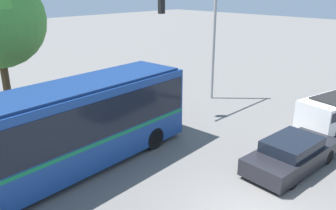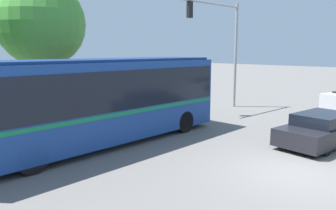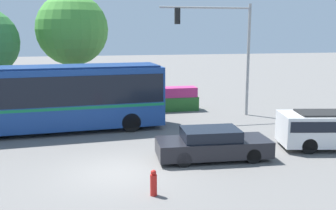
{
  "view_description": "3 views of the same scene",
  "coord_description": "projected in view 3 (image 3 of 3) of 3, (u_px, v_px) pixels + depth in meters",
  "views": [
    {
      "loc": [
        -8.15,
        -4.28,
        6.93
      ],
      "look_at": [
        1.92,
        5.76,
        1.92
      ],
      "focal_mm": 36.47,
      "sensor_mm": 36.0,
      "label": 1
    },
    {
      "loc": [
        -9.32,
        -4.3,
        3.73
      ],
      "look_at": [
        -0.21,
        5.53,
        1.49
      ],
      "focal_mm": 34.68,
      "sensor_mm": 36.0,
      "label": 2
    },
    {
      "loc": [
        -1.22,
        -14.18,
        5.21
      ],
      "look_at": [
        2.71,
        3.84,
        1.74
      ],
      "focal_mm": 42.55,
      "sensor_mm": 36.0,
      "label": 3
    }
  ],
  "objects": [
    {
      "name": "ground_plane",
      "position": [
        119.0,
        172.0,
        14.84
      ],
      "size": [
        140.0,
        140.0,
        0.0
      ],
      "primitive_type": "plane",
      "color": "slate"
    },
    {
      "name": "sedan_foreground",
      "position": [
        213.0,
        144.0,
        16.29
      ],
      "size": [
        4.71,
        2.11,
        1.28
      ],
      "rotation": [
        0.0,
        0.0,
        -0.06
      ],
      "color": "black",
      "rests_on": "ground"
    },
    {
      "name": "street_tree_centre",
      "position": [
        72.0,
        30.0,
        27.4
      ],
      "size": [
        4.95,
        4.95,
        7.74
      ],
      "color": "brown",
      "rests_on": "ground"
    },
    {
      "name": "fire_hydrant",
      "position": [
        154.0,
        183.0,
        12.68
      ],
      "size": [
        0.22,
        0.22,
        0.86
      ],
      "color": "red",
      "rests_on": "ground"
    },
    {
      "name": "flowering_hedge",
      "position": [
        129.0,
        101.0,
        25.58
      ],
      "size": [
        9.09,
        1.13,
        1.53
      ],
      "color": "#286028",
      "rests_on": "ground"
    },
    {
      "name": "city_bus",
      "position": [
        53.0,
        95.0,
        20.46
      ],
      "size": [
        11.53,
        3.32,
        3.42
      ],
      "rotation": [
        0.0,
        0.0,
        0.06
      ],
      "color": "navy",
      "rests_on": "ground"
    },
    {
      "name": "traffic_light_pole",
      "position": [
        227.0,
        42.0,
        23.8
      ],
      "size": [
        5.61,
        0.24,
        6.77
      ],
      "rotation": [
        0.0,
        0.0,
        3.14
      ],
      "color": "gray",
      "rests_on": "ground"
    },
    {
      "name": "suv_left_lane",
      "position": [
        336.0,
        127.0,
        17.73
      ],
      "size": [
        5.18,
        2.84,
        1.65
      ],
      "rotation": [
        0.0,
        0.0,
        -0.2
      ],
      "color": "silver",
      "rests_on": "ground"
    }
  ]
}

